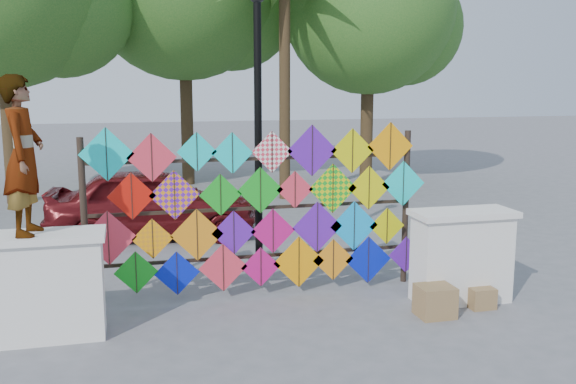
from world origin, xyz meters
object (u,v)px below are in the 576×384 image
object	(u,v)px
kite_rack	(262,211)
vendor_woman	(23,156)
lamppost	(258,102)
sedan	(154,202)

from	to	relation	value
kite_rack	vendor_woman	bearing A→B (deg)	-162.52
vendor_woman	lamppost	world-z (taller)	lamppost
vendor_woman	sedan	world-z (taller)	vendor_woman
lamppost	kite_rack	bearing A→B (deg)	-99.12
kite_rack	vendor_woman	world-z (taller)	vendor_woman
vendor_woman	lamppost	bearing A→B (deg)	-47.84
kite_rack	lamppost	bearing A→B (deg)	80.88
kite_rack	lamppost	world-z (taller)	lamppost
sedan	lamppost	bearing A→B (deg)	-142.99
vendor_woman	sedan	size ratio (longest dim) A/B	0.45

